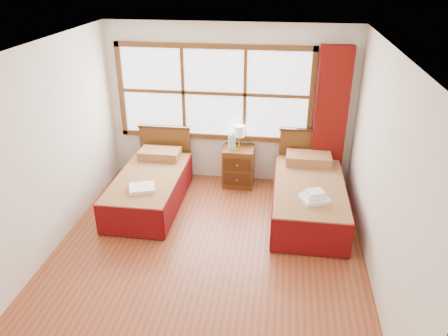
# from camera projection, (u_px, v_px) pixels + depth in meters

# --- Properties ---
(floor) EXTENTS (4.50, 4.50, 0.00)m
(floor) POSITION_uv_depth(u_px,v_px,m) (207.00, 254.00, 5.63)
(floor) COLOR brown
(floor) RESTS_ON ground
(ceiling) EXTENTS (4.50, 4.50, 0.00)m
(ceiling) POSITION_uv_depth(u_px,v_px,m) (203.00, 49.00, 4.50)
(ceiling) COLOR white
(ceiling) RESTS_ON wall_back
(wall_back) EXTENTS (4.00, 0.00, 4.00)m
(wall_back) POSITION_uv_depth(u_px,v_px,m) (230.00, 105.00, 7.07)
(wall_back) COLOR silver
(wall_back) RESTS_ON floor
(wall_left) EXTENTS (0.00, 4.50, 4.50)m
(wall_left) POSITION_uv_depth(u_px,v_px,m) (44.00, 154.00, 5.31)
(wall_left) COLOR silver
(wall_left) RESTS_ON floor
(wall_right) EXTENTS (0.00, 4.50, 4.50)m
(wall_right) POSITION_uv_depth(u_px,v_px,m) (383.00, 174.00, 4.81)
(wall_right) COLOR silver
(wall_right) RESTS_ON floor
(window) EXTENTS (3.16, 0.06, 1.56)m
(window) POSITION_uv_depth(u_px,v_px,m) (214.00, 93.00, 6.98)
(window) COLOR white
(window) RESTS_ON wall_back
(curtain) EXTENTS (0.50, 0.16, 2.30)m
(curtain) POSITION_uv_depth(u_px,v_px,m) (330.00, 120.00, 6.80)
(curtain) COLOR #660E0A
(curtain) RESTS_ON wall_back
(bed_left) EXTENTS (0.96, 1.98, 0.93)m
(bed_left) POSITION_uv_depth(u_px,v_px,m) (151.00, 186.00, 6.71)
(bed_left) COLOR #381F0B
(bed_left) RESTS_ON floor
(bed_right) EXTENTS (1.03, 2.05, 0.99)m
(bed_right) POSITION_uv_depth(u_px,v_px,m) (308.00, 196.00, 6.40)
(bed_right) COLOR #381F0B
(bed_right) RESTS_ON floor
(nightstand) EXTENTS (0.49, 0.49, 0.66)m
(nightstand) POSITION_uv_depth(u_px,v_px,m) (238.00, 167.00, 7.24)
(nightstand) COLOR #5B3313
(nightstand) RESTS_ON floor
(towels_left) EXTENTS (0.43, 0.41, 0.05)m
(towels_left) POSITION_uv_depth(u_px,v_px,m) (142.00, 188.00, 6.15)
(towels_left) COLOR white
(towels_left) RESTS_ON bed_left
(towels_right) EXTENTS (0.43, 0.41, 0.14)m
(towels_right) POSITION_uv_depth(u_px,v_px,m) (315.00, 197.00, 5.80)
(towels_right) COLOR white
(towels_right) RESTS_ON bed_right
(lamp) EXTENTS (0.19, 0.19, 0.36)m
(lamp) POSITION_uv_depth(u_px,v_px,m) (239.00, 132.00, 7.07)
(lamp) COLOR #B39539
(lamp) RESTS_ON nightstand
(bottle_near) EXTENTS (0.06, 0.06, 0.24)m
(bottle_near) POSITION_uv_depth(u_px,v_px,m) (230.00, 143.00, 7.02)
(bottle_near) COLOR #ACCCDE
(bottle_near) RESTS_ON nightstand
(bottle_far) EXTENTS (0.07, 0.07, 0.27)m
(bottle_far) POSITION_uv_depth(u_px,v_px,m) (233.00, 142.00, 7.01)
(bottle_far) COLOR #ACCCDE
(bottle_far) RESTS_ON nightstand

